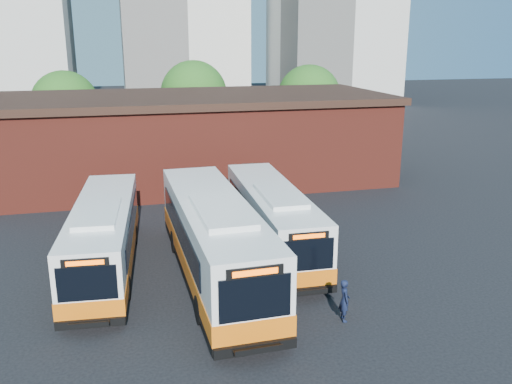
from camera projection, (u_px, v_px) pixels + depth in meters
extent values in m
plane|color=black|center=(260.00, 294.00, 22.76)|extent=(220.00, 220.00, 0.00)
cube|color=white|center=(104.00, 234.00, 24.74)|extent=(3.37, 11.77, 2.76)
cube|color=orange|center=(105.00, 250.00, 24.96)|extent=(3.42, 11.82, 0.68)
cube|color=black|center=(106.00, 260.00, 25.09)|extent=(3.41, 11.81, 0.24)
cube|color=black|center=(87.00, 284.00, 19.13)|extent=(2.10, 0.22, 1.31)
cube|color=black|center=(85.00, 263.00, 18.90)|extent=(1.64, 0.19, 0.31)
cube|color=#FF5905|center=(85.00, 263.00, 18.87)|extent=(1.30, 0.12, 0.17)
cube|color=black|center=(90.00, 324.00, 19.50)|extent=(2.47, 0.33, 0.31)
cube|color=black|center=(89.00, 324.00, 19.26)|extent=(1.43, 0.48, 0.06)
cube|color=black|center=(89.00, 325.00, 19.08)|extent=(1.40, 0.15, 0.17)
cube|color=black|center=(76.00, 227.00, 24.83)|extent=(0.75, 9.03, 1.02)
cube|color=black|center=(132.00, 224.00, 25.24)|extent=(0.75, 9.03, 1.02)
cube|color=white|center=(98.00, 213.00, 22.96)|extent=(1.99, 4.18, 0.21)
cylinder|color=black|center=(70.00, 293.00, 21.77)|extent=(0.38, 0.99, 0.97)
cylinder|color=black|center=(126.00, 288.00, 22.13)|extent=(0.38, 0.99, 0.97)
cylinder|color=black|center=(89.00, 237.00, 27.83)|extent=(0.38, 0.99, 0.97)
cylinder|color=black|center=(134.00, 235.00, 28.19)|extent=(0.38, 0.99, 0.97)
cube|color=white|center=(214.00, 237.00, 23.70)|extent=(3.19, 13.41, 3.17)
cube|color=orange|center=(215.00, 256.00, 23.95)|extent=(3.24, 13.47, 0.78)
cube|color=black|center=(215.00, 268.00, 24.10)|extent=(3.23, 13.46, 0.28)
cube|color=black|center=(255.00, 298.00, 17.40)|extent=(2.41, 0.13, 1.50)
cube|color=black|center=(255.00, 272.00, 17.14)|extent=(1.89, 0.12, 0.36)
cube|color=#FF5905|center=(255.00, 273.00, 17.10)|extent=(1.50, 0.06, 0.20)
cube|color=black|center=(256.00, 348.00, 17.82)|extent=(2.84, 0.23, 0.36)
cube|color=black|center=(258.00, 349.00, 17.55)|extent=(1.62, 0.46, 0.07)
cube|color=black|center=(259.00, 351.00, 17.35)|extent=(1.61, 0.09, 0.20)
cube|color=black|center=(180.00, 230.00, 23.65)|extent=(0.33, 10.41, 1.17)
cube|color=black|center=(244.00, 224.00, 24.40)|extent=(0.33, 10.41, 1.17)
cube|color=white|center=(221.00, 211.00, 21.69)|extent=(2.05, 4.72, 0.24)
cylinder|color=black|center=(201.00, 310.00, 20.25)|extent=(0.39, 1.12, 1.11)
cylinder|color=black|center=(267.00, 301.00, 20.91)|extent=(0.39, 1.12, 1.11)
cylinder|color=black|center=(176.00, 242.00, 27.05)|extent=(0.39, 1.12, 1.11)
cylinder|color=black|center=(226.00, 237.00, 27.71)|extent=(0.39, 1.12, 1.11)
cube|color=white|center=(272.00, 216.00, 27.22)|extent=(2.81, 11.78, 2.78)
cube|color=orange|center=(272.00, 231.00, 27.44)|extent=(2.86, 11.83, 0.68)
cube|color=black|center=(272.00, 240.00, 27.58)|extent=(2.85, 11.82, 0.24)
cube|color=black|center=(308.00, 255.00, 21.62)|extent=(2.12, 0.12, 1.32)
cube|color=black|center=(309.00, 236.00, 21.39)|extent=(1.66, 0.10, 0.31)
cube|color=#FF5905|center=(309.00, 236.00, 21.36)|extent=(1.32, 0.06, 0.18)
cube|color=black|center=(308.00, 291.00, 21.99)|extent=(2.49, 0.21, 0.31)
cube|color=black|center=(309.00, 291.00, 21.75)|extent=(1.43, 0.41, 0.06)
cube|color=black|center=(311.00, 292.00, 21.57)|extent=(1.42, 0.08, 0.18)
cube|color=black|center=(246.00, 210.00, 27.25)|extent=(0.30, 9.14, 1.03)
cube|color=black|center=(294.00, 207.00, 27.78)|extent=(0.30, 9.14, 1.03)
cube|color=white|center=(280.00, 196.00, 25.44)|extent=(1.81, 4.15, 0.21)
cylinder|color=black|center=(266.00, 267.00, 24.21)|extent=(0.34, 0.98, 0.98)
cylinder|color=black|center=(314.00, 263.00, 24.68)|extent=(0.34, 0.98, 0.98)
cylinder|color=black|center=(239.00, 221.00, 30.26)|extent=(0.34, 0.98, 0.98)
cylinder|color=black|center=(278.00, 219.00, 30.73)|extent=(0.34, 0.98, 0.98)
imported|color=black|center=(344.00, 300.00, 20.40)|extent=(0.45, 0.64, 1.66)
cube|color=maroon|center=(194.00, 140.00, 40.61)|extent=(28.00, 12.00, 6.00)
cube|color=black|center=(192.00, 98.00, 39.75)|extent=(28.60, 12.60, 0.50)
cube|color=black|center=(251.00, 181.00, 36.17)|extent=(1.20, 0.08, 2.40)
cylinder|color=#382314|center=(69.00, 140.00, 49.91)|extent=(0.36, 0.36, 2.70)
sphere|color=#205718|center=(65.00, 104.00, 49.01)|extent=(6.00, 6.00, 6.00)
cylinder|color=#382314|center=(195.00, 130.00, 54.56)|extent=(0.36, 0.36, 2.95)
sphere|color=#205718|center=(194.00, 94.00, 53.57)|extent=(6.56, 6.56, 6.56)
cylinder|color=#382314|center=(308.00, 131.00, 54.35)|extent=(0.36, 0.36, 2.81)
sphere|color=#205718|center=(309.00, 97.00, 53.42)|extent=(6.24, 6.24, 6.24)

